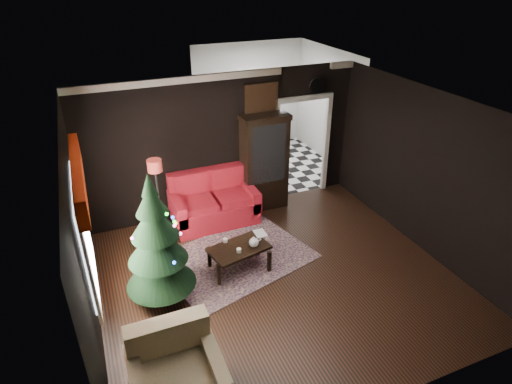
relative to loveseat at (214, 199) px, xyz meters
name	(u,v)px	position (x,y,z in m)	size (l,w,h in m)	color
floor	(277,278)	(0.40, -2.05, -0.50)	(5.50, 5.50, 0.00)	black
ceiling	(282,112)	(0.40, -2.05, 2.30)	(5.50, 5.50, 0.00)	white
wall_back	(225,145)	(0.40, 0.45, 0.90)	(5.50, 5.50, 0.00)	black
wall_front	(386,318)	(0.40, -4.55, 0.90)	(5.50, 5.50, 0.00)	black
wall_left	(82,245)	(-2.35, -2.05, 0.90)	(5.50, 5.50, 0.00)	black
wall_right	(426,173)	(3.15, -2.05, 0.90)	(5.50, 5.50, 0.00)	black
doorway	(301,149)	(2.10, 0.45, 0.55)	(1.10, 0.10, 2.10)	silver
left_window	(84,233)	(-2.31, -1.85, 0.95)	(0.05, 1.60, 1.40)	white
valance	(78,175)	(-2.23, -1.85, 1.77)	(0.12, 2.10, 0.35)	#A02106
kitchen_floor	(271,166)	(2.10, 1.95, -0.50)	(3.00, 3.00, 0.00)	white
kitchen_window	(249,86)	(2.10, 3.40, 1.20)	(0.70, 0.06, 0.70)	white
rug	(236,258)	(-0.03, -1.28, -0.49)	(2.45, 1.78, 0.01)	#4F3144
loveseat	(214,199)	(0.00, 0.00, 0.00)	(1.70, 0.90, 1.00)	maroon
curio_cabinet	(264,164)	(1.15, 0.22, 0.45)	(0.90, 0.45, 1.90)	black
floor_lamp	(159,201)	(-1.09, -0.26, 0.33)	(0.27, 0.27, 1.60)	black
christmas_tree	(156,240)	(-1.40, -1.78, 0.55)	(1.04, 1.04, 1.99)	black
armchair	(177,378)	(-1.60, -3.67, -0.04)	(1.01, 1.01, 1.03)	tan
coffee_table	(239,258)	(-0.09, -1.59, -0.27)	(0.96, 0.57, 0.43)	black
teapot	(254,242)	(0.15, -1.66, 0.03)	(0.18, 0.18, 0.17)	silver
cup_a	(225,240)	(-0.24, -1.36, -0.03)	(0.07, 0.07, 0.06)	white
cup_b	(239,250)	(-0.13, -1.71, -0.02)	(0.08, 0.08, 0.07)	white
book	(255,229)	(0.30, -1.36, 0.07)	(0.19, 0.02, 0.25)	#937C52
wall_clock	(317,86)	(2.35, 0.40, 1.88)	(0.32, 0.32, 0.06)	white
painting	(261,99)	(1.15, 0.41, 1.75)	(0.62, 0.05, 0.52)	#AF7647
kitchen_counter	(253,134)	(2.10, 3.15, -0.05)	(1.80, 0.60, 0.90)	silver
kitchen_table	(265,159)	(1.80, 1.65, -0.12)	(0.70, 0.70, 0.75)	#58351C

